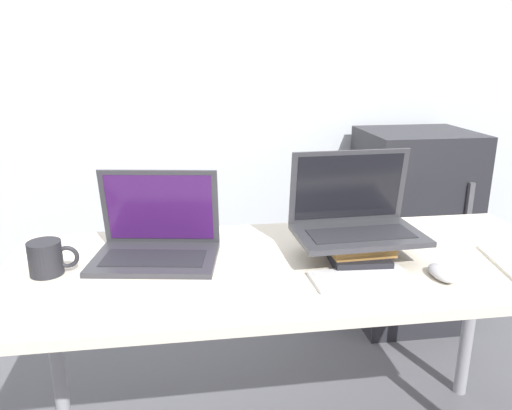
{
  "coord_description": "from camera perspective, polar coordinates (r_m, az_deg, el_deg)",
  "views": [
    {
      "loc": [
        -0.31,
        -1.0,
        1.36
      ],
      "look_at": [
        -0.11,
        0.35,
        0.94
      ],
      "focal_mm": 35.0,
      "sensor_mm": 36.0,
      "label": 1
    }
  ],
  "objects": [
    {
      "name": "laptop_on_books",
      "position": [
        1.53,
        11.29,
        -1.49
      ],
      "size": [
        0.38,
        0.25,
        0.25
      ],
      "color": "#333338",
      "rests_on": "book_stack"
    },
    {
      "name": "mini_fridge",
      "position": [
        2.66,
        17.21,
        -2.65
      ],
      "size": [
        0.52,
        0.48,
        1.0
      ],
      "color": "#232328",
      "rests_on": "ground_plane"
    },
    {
      "name": "wireless_keyboard",
      "position": [
        1.4,
        11.99,
        -8.2
      ],
      "size": [
        0.28,
        0.14,
        0.01
      ],
      "color": "white",
      "rests_on": "desk"
    },
    {
      "name": "mouse",
      "position": [
        1.47,
        20.48,
        -7.29
      ],
      "size": [
        0.06,
        0.11,
        0.03
      ],
      "color": "#B2B2B7",
      "rests_on": "desk"
    },
    {
      "name": "desk",
      "position": [
        1.54,
        4.21,
        -9.17
      ],
      "size": [
        1.7,
        0.69,
        0.76
      ],
      "color": "beige",
      "rests_on": "ground_plane"
    },
    {
      "name": "laptop_left",
      "position": [
        1.54,
        -11.28,
        -4.06
      ],
      "size": [
        0.4,
        0.31,
        0.26
      ],
      "color": "#333338",
      "rests_on": "desk"
    },
    {
      "name": "book_stack",
      "position": [
        1.54,
        11.14,
        -4.61
      ],
      "size": [
        0.19,
        0.25,
        0.07
      ],
      "color": "black",
      "rests_on": "desk"
    },
    {
      "name": "mug",
      "position": [
        1.51,
        -22.8,
        -5.61
      ],
      "size": [
        0.14,
        0.09,
        0.1
      ],
      "color": "#232328",
      "rests_on": "desk"
    },
    {
      "name": "wall_back",
      "position": [
        2.59,
        -1.51,
        16.77
      ],
      "size": [
        8.0,
        0.05,
        2.7
      ],
      "color": "silver",
      "rests_on": "ground_plane"
    }
  ]
}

